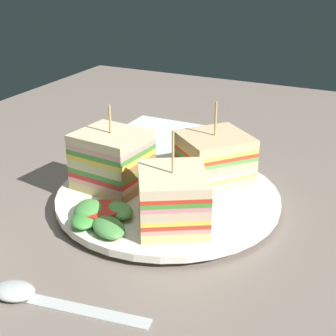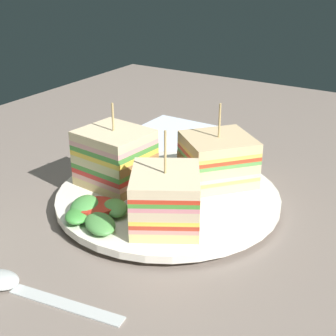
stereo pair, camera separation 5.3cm
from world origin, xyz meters
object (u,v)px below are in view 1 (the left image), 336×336
(sandwich_wedge_1, at_px, (173,198))
(spoon, at_px, (32,296))
(chip_pile, at_px, (170,182))
(napkin, at_px, (152,134))
(sandwich_wedge_2, at_px, (214,157))
(plate, at_px, (168,198))
(sandwich_wedge_0, at_px, (112,160))

(sandwich_wedge_1, relative_size, spoon, 0.71)
(sandwich_wedge_1, xyz_separation_m, chip_pile, (0.07, 0.04, -0.02))
(sandwich_wedge_1, distance_m, napkin, 0.29)
(sandwich_wedge_1, height_order, sandwich_wedge_2, sandwich_wedge_1)
(plate, height_order, sandwich_wedge_0, sandwich_wedge_0)
(sandwich_wedge_2, height_order, napkin, sandwich_wedge_2)
(plate, distance_m, sandwich_wedge_0, 0.07)
(chip_pile, xyz_separation_m, spoon, (-0.21, 0.02, -0.02))
(chip_pile, bearing_deg, spoon, 173.13)
(sandwich_wedge_1, relative_size, sandwich_wedge_2, 0.95)
(sandwich_wedge_0, height_order, sandwich_wedge_2, sandwich_wedge_0)
(plate, bearing_deg, chip_pile, 15.90)
(plate, relative_size, sandwich_wedge_1, 2.54)
(chip_pile, bearing_deg, plate, -164.10)
(plate, distance_m, sandwich_wedge_2, 0.07)
(plate, xyz_separation_m, sandwich_wedge_0, (-0.01, 0.06, 0.04))
(sandwich_wedge_1, bearing_deg, plate, -0.42)
(plate, distance_m, napkin, 0.22)
(sandwich_wedge_0, relative_size, spoon, 0.69)
(sandwich_wedge_2, bearing_deg, plate, 12.03)
(chip_pile, height_order, spoon, chip_pile)
(plate, distance_m, chip_pile, 0.02)
(spoon, xyz_separation_m, napkin, (0.38, 0.09, -0.00))
(spoon, bearing_deg, sandwich_wedge_1, -122.12)
(sandwich_wedge_0, height_order, spoon, sandwich_wedge_0)
(napkin, bearing_deg, sandwich_wedge_1, -148.60)
(plate, xyz_separation_m, napkin, (0.19, 0.12, -0.01))
(plate, xyz_separation_m, sandwich_wedge_1, (-0.06, -0.03, 0.03))
(sandwich_wedge_1, bearing_deg, sandwich_wedge_0, 34.12)
(chip_pile, xyz_separation_m, napkin, (0.17, 0.11, -0.02))
(plate, relative_size, chip_pile, 3.74)
(plate, bearing_deg, sandwich_wedge_1, -150.26)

